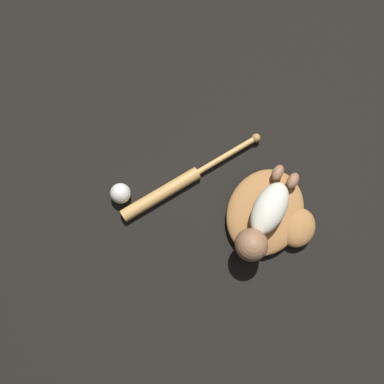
{
  "coord_description": "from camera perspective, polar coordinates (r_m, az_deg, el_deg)",
  "views": [
    {
      "loc": [
        0.33,
        -0.2,
        1.41
      ],
      "look_at": [
        0.09,
        -0.33,
        0.07
      ],
      "focal_mm": 35.0,
      "sensor_mm": 36.0,
      "label": 1
    }
  ],
  "objects": [
    {
      "name": "baseball",
      "position": [
        1.42,
        -10.85,
        -0.21
      ],
      "size": [
        0.08,
        0.08,
        0.08
      ],
      "color": "white",
      "rests_on": "ground"
    },
    {
      "name": "baby_figure",
      "position": [
        1.32,
        10.79,
        -4.38
      ],
      "size": [
        0.37,
        0.12,
        0.11
      ],
      "color": "silver",
      "rests_on": "baseball_glove"
    },
    {
      "name": "baseball_bat",
      "position": [
        1.42,
        -2.68,
        0.9
      ],
      "size": [
        0.54,
        0.34,
        0.05
      ],
      "color": "tan",
      "rests_on": "ground"
    },
    {
      "name": "baseball_glove",
      "position": [
        1.42,
        11.89,
        -3.37
      ],
      "size": [
        0.34,
        0.34,
        0.07
      ],
      "color": "#A8703D",
      "rests_on": "ground"
    },
    {
      "name": "ground_plane",
      "position": [
        1.46,
        13.34,
        -3.29
      ],
      "size": [
        6.0,
        6.0,
        0.0
      ],
      "primitive_type": "plane",
      "color": "black"
    }
  ]
}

